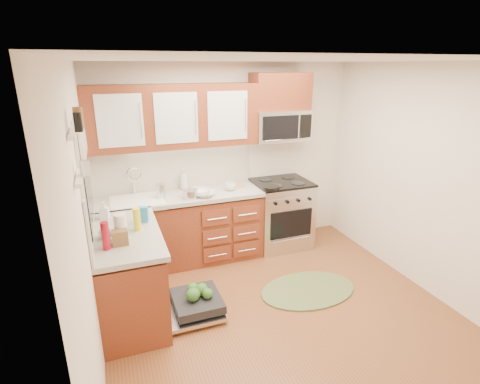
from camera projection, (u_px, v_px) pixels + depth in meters
name	position (u px, v px, depth m)	size (l,w,h in m)	color
floor	(281.00, 312.00, 3.92)	(3.50, 3.50, 0.00)	brown
ceiling	(291.00, 60.00, 3.11)	(3.50, 3.50, 0.00)	white
wall_back	(227.00, 159.00, 5.07)	(3.50, 0.04, 2.50)	silver
wall_front	(436.00, 308.00, 1.96)	(3.50, 0.04, 2.50)	silver
wall_left	(86.00, 227.00, 2.95)	(0.04, 3.50, 2.50)	silver
wall_right	(429.00, 182.00, 4.09)	(0.04, 3.50, 2.50)	silver
base_cabinet_back	(182.00, 231.00, 4.83)	(2.05, 0.60, 0.85)	#5E2015
base_cabinet_left	(130.00, 277.00, 3.78)	(0.60, 1.25, 0.85)	#5E2015
countertop_back	(180.00, 197.00, 4.67)	(2.07, 0.64, 0.05)	#AAA69B
countertop_left	(126.00, 235.00, 3.63)	(0.64, 1.27, 0.05)	#AAA69B
backsplash_back	(174.00, 167.00, 4.83)	(2.05, 0.02, 0.57)	beige
backsplash_left	(90.00, 209.00, 3.43)	(0.02, 1.25, 0.57)	beige
upper_cabinets	(174.00, 116.00, 4.48)	(2.05, 0.35, 0.75)	#5E2015
cabinet_over_mw	(280.00, 91.00, 4.85)	(0.76, 0.35, 0.47)	#5E2015
range	(281.00, 214.00, 5.26)	(0.76, 0.64, 0.95)	silver
microwave	(280.00, 125.00, 4.97)	(0.76, 0.38, 0.40)	silver
sink	(138.00, 210.00, 4.52)	(0.62, 0.50, 0.26)	white
dishwasher	(193.00, 305.00, 3.87)	(0.70, 0.60, 0.20)	silver
window	(84.00, 174.00, 3.30)	(0.03, 1.05, 1.05)	white
window_blind	(82.00, 136.00, 3.20)	(0.02, 0.96, 0.40)	white
shelf_upper	(73.00, 133.00, 2.39)	(0.04, 0.40, 0.03)	white
shelf_lower	(80.00, 178.00, 2.48)	(0.04, 0.40, 0.03)	white
rug	(308.00, 290.00, 4.29)	(1.13, 0.73, 0.02)	#5D693C
skillet	(271.00, 188.00, 4.79)	(0.22, 0.22, 0.04)	black
stock_pot	(191.00, 194.00, 4.52)	(0.18, 0.18, 0.11)	silver
cutting_board	(235.00, 185.00, 5.01)	(0.25, 0.16, 0.02)	tan
canister	(161.00, 191.00, 4.52)	(0.11, 0.11, 0.18)	silver
paper_towel_roll	(121.00, 227.00, 3.43)	(0.12, 0.12, 0.25)	white
mustard_bottle	(137.00, 219.00, 3.64)	(0.07, 0.07, 0.22)	yellow
red_bottle	(106.00, 236.00, 3.25)	(0.07, 0.07, 0.26)	#A10D1E
wooden_box	(120.00, 238.00, 3.35)	(0.14, 0.10, 0.14)	brown
blue_carton	(143.00, 214.00, 3.83)	(0.10, 0.06, 0.16)	#277EBA
bowl_a	(204.00, 194.00, 4.59)	(0.25, 0.25, 0.06)	#999999
bowl_b	(199.00, 193.00, 4.61)	(0.26, 0.26, 0.08)	#999999
cup	(230.00, 186.00, 4.81)	(0.13, 0.13, 0.11)	#999999
soap_bottle_a	(184.00, 179.00, 4.83)	(0.10, 0.10, 0.26)	#999999
soap_bottle_b	(104.00, 210.00, 3.91)	(0.08, 0.09, 0.19)	#999999
soap_bottle_c	(105.00, 230.00, 3.48)	(0.13, 0.13, 0.17)	#999999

